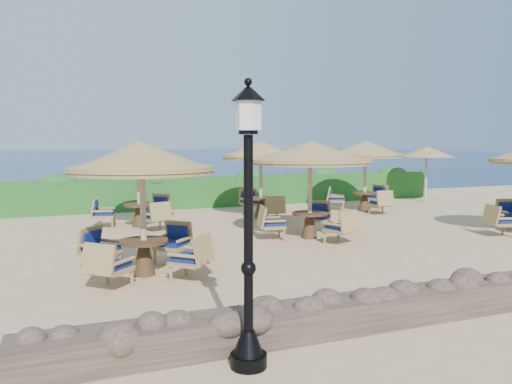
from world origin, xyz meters
name	(u,v)px	position (x,y,z in m)	size (l,w,h in m)	color
ground	(325,236)	(0.00, 0.00, 0.00)	(120.00, 120.00, 0.00)	tan
sea	(109,157)	(0.00, 70.00, 0.00)	(160.00, 160.00, 0.00)	#0C1F52
hedge	(240,191)	(0.00, 7.20, 0.60)	(18.00, 0.90, 1.20)	#1A511C
stone_wall	(509,291)	(0.00, -6.20, 0.22)	(15.00, 0.65, 0.44)	brown
lamp_post	(248,239)	(-4.80, -6.80, 1.55)	(0.44, 0.44, 3.31)	black
extra_parasol	(427,152)	(7.80, 5.20, 2.17)	(2.30, 2.30, 2.41)	tan
cafe_set_0	(142,183)	(-5.34, -2.23, 1.84)	(2.87, 2.87, 2.65)	tan
cafe_set_1	(310,165)	(-0.52, -0.06, 2.01)	(3.33, 3.33, 2.65)	tan
cafe_set_3	(138,168)	(-4.63, 3.47, 1.82)	(2.67, 2.72, 2.65)	tan
cafe_set_4	(261,160)	(-0.44, 3.78, 1.99)	(2.67, 2.81, 2.65)	tan
cafe_set_5	(365,160)	(3.88, 3.94, 1.93)	(2.89, 2.89, 2.65)	tan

